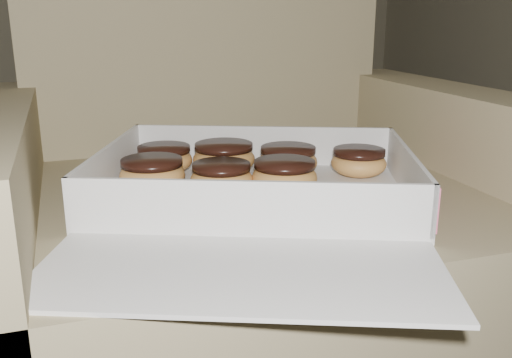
{
  "coord_description": "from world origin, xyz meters",
  "views": [
    {
      "loc": [
        0.66,
        0.0,
        0.66
      ],
      "look_at": [
        0.91,
        0.75,
        0.43
      ],
      "focal_mm": 40.0,
      "sensor_mm": 36.0,
      "label": 1
    }
  ],
  "objects": [
    {
      "name": "donut_b",
      "position": [
        1.09,
        0.78,
        0.43
      ],
      "size": [
        0.09,
        0.09,
        0.04
      ],
      "color": "#CF8A48",
      "rests_on": "bakery_box"
    },
    {
      "name": "donut_c",
      "position": [
        0.86,
        0.76,
        0.43
      ],
      "size": [
        0.09,
        0.09,
        0.04
      ],
      "color": "#CF8A48",
      "rests_on": "bakery_box"
    },
    {
      "name": "donut_e",
      "position": [
        0.77,
        0.81,
        0.43
      ],
      "size": [
        0.1,
        0.1,
        0.05
      ],
      "color": "#CF8A48",
      "rests_on": "bakery_box"
    },
    {
      "name": "donut_f",
      "position": [
        0.98,
        0.82,
        0.43
      ],
      "size": [
        0.09,
        0.09,
        0.05
      ],
      "color": "#CF8A48",
      "rests_on": "bakery_box"
    },
    {
      "name": "crumb_a",
      "position": [
        0.75,
        0.73,
        0.41
      ],
      "size": [
        0.01,
        0.01,
        0.0
      ],
      "primitive_type": "ellipsoid",
      "color": "black",
      "rests_on": "bakery_box"
    },
    {
      "name": "armchair",
      "position": [
        0.92,
        0.86,
        0.28
      ],
      "size": [
        0.86,
        0.72,
        0.89
      ],
      "color": "#827353",
      "rests_on": "floor"
    },
    {
      "name": "donut_d",
      "position": [
        0.94,
        0.74,
        0.43
      ],
      "size": [
        0.09,
        0.09,
        0.05
      ],
      "color": "#CF8A48",
      "rests_on": "bakery_box"
    },
    {
      "name": "donut_a",
      "position": [
        0.8,
        0.89,
        0.43
      ],
      "size": [
        0.09,
        0.09,
        0.04
      ],
      "color": "#CF8A48",
      "rests_on": "bakery_box"
    },
    {
      "name": "crumb_c",
      "position": [
        0.87,
        0.68,
        0.41
      ],
      "size": [
        0.01,
        0.01,
        0.0
      ],
      "primitive_type": "ellipsoid",
      "color": "black",
      "rests_on": "bakery_box"
    },
    {
      "name": "crumb_b",
      "position": [
        0.87,
        0.66,
        0.41
      ],
      "size": [
        0.01,
        0.01,
        0.0
      ],
      "primitive_type": "ellipsoid",
      "color": "black",
      "rests_on": "bakery_box"
    },
    {
      "name": "donut_g",
      "position": [
        0.89,
        0.86,
        0.43
      ],
      "size": [
        0.1,
        0.1,
        0.05
      ],
      "color": "#CF8A48",
      "rests_on": "bakery_box"
    },
    {
      "name": "crumb_d",
      "position": [
        0.7,
        0.77,
        0.41
      ],
      "size": [
        0.01,
        0.01,
        0.0
      ],
      "primitive_type": "ellipsoid",
      "color": "black",
      "rests_on": "bakery_box"
    },
    {
      "name": "bakery_box",
      "position": [
        0.89,
        0.71,
        0.41
      ],
      "size": [
        0.59,
        0.63,
        0.07
      ],
      "rotation": [
        0.0,
        0.0,
        -0.39
      ],
      "color": "silver",
      "rests_on": "armchair"
    }
  ]
}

